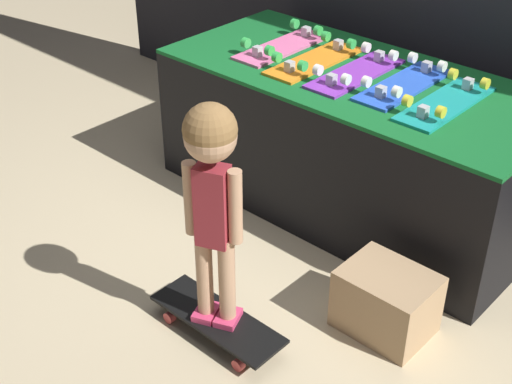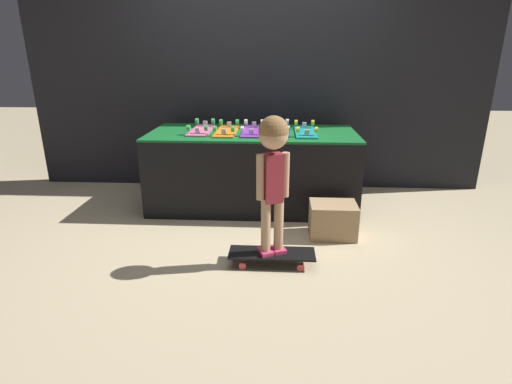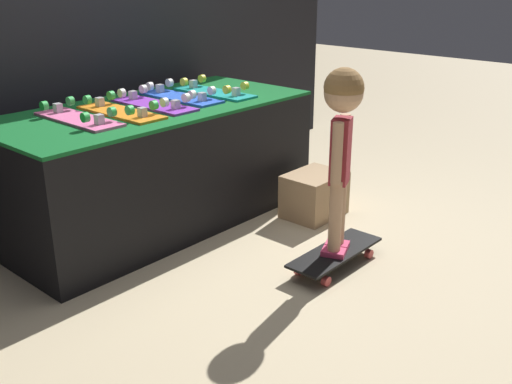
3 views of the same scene
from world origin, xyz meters
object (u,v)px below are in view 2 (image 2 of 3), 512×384
Objects in this scene: skateboard_on_floor at (272,255)px; child at (273,160)px; skateboard_pink_on_rack at (202,129)px; skateboard_purple_on_rack at (253,130)px; skateboard_blue_on_rack at (279,130)px; storage_box at (333,220)px; skateboard_teal_on_rack at (305,131)px; skateboard_orange_on_rack at (227,130)px.

child is at bearing 104.04° from skateboard_on_floor.
skateboard_on_floor is (0.71, -1.23, -0.68)m from skateboard_pink_on_rack.
child is (-0.00, 0.00, 0.70)m from skateboard_on_floor.
skateboard_purple_on_rack is at bearing 100.05° from skateboard_on_floor.
skateboard_blue_on_rack is (0.25, 0.04, 0.00)m from skateboard_purple_on_rack.
storage_box is (0.50, 0.51, 0.07)m from skateboard_on_floor.
child is 2.59× the size of storage_box.
skateboard_on_floor is at bearing -134.33° from storage_box.
skateboard_pink_on_rack is at bearing 177.79° from skateboard_teal_on_rack.
skateboard_teal_on_rack is 1.40m from skateboard_on_floor.
storage_box is at bearing -30.95° from skateboard_pink_on_rack.
skateboard_teal_on_rack is 1.58× the size of storage_box.
storage_box is at bearing 23.07° from child.
skateboard_orange_on_rack is at bearing -9.38° from skateboard_pink_on_rack.
child reaches higher than skateboard_on_floor.
skateboard_on_floor is 0.63× the size of child.
skateboard_purple_on_rack is 0.97× the size of skateboard_on_floor.
skateboard_orange_on_rack is 0.61× the size of child.
skateboard_orange_on_rack is at bearing 144.52° from storage_box.
skateboard_orange_on_rack reaches higher than storage_box.
skateboard_pink_on_rack is at bearing 120.03° from skateboard_on_floor.
skateboard_orange_on_rack is 1.00× the size of skateboard_teal_on_rack.
skateboard_purple_on_rack is 1.00× the size of skateboard_teal_on_rack.
skateboard_blue_on_rack is at bearing 5.89° from skateboard_orange_on_rack.
skateboard_pink_on_rack is at bearing 97.43° from child.
skateboard_pink_on_rack is 1.58m from skateboard_on_floor.
skateboard_pink_on_rack is 1.00× the size of skateboard_purple_on_rack.
skateboard_on_floor is at bearing -98.56° from child.
skateboard_pink_on_rack is 1.00× the size of skateboard_teal_on_rack.
skateboard_orange_on_rack and skateboard_teal_on_rack have the same top height.
skateboard_orange_on_rack is at bearing 88.63° from child.
skateboard_purple_on_rack and skateboard_teal_on_rack have the same top height.
skateboard_purple_on_rack is 1.00× the size of skateboard_blue_on_rack.
child is (-0.29, -1.19, 0.02)m from skateboard_teal_on_rack.
child is 0.95m from storage_box.
skateboard_blue_on_rack reaches higher than skateboard_on_floor.
skateboard_teal_on_rack is (0.50, -0.01, 0.00)m from skateboard_purple_on_rack.
skateboard_purple_on_rack is (0.50, -0.03, 0.00)m from skateboard_pink_on_rack.
skateboard_purple_on_rack is 0.50m from skateboard_teal_on_rack.
child is (-0.04, -1.24, 0.02)m from skateboard_blue_on_rack.
storage_box is at bearing -35.48° from skateboard_orange_on_rack.
skateboard_purple_on_rack is 1.22m from child.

